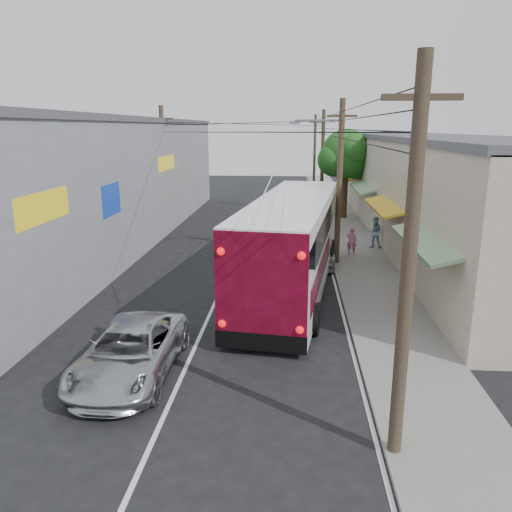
{
  "coord_description": "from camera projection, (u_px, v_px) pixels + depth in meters",
  "views": [
    {
      "loc": [
        2.98,
        -11.32,
        6.69
      ],
      "look_at": [
        1.53,
        8.23,
        1.62
      ],
      "focal_mm": 35.0,
      "sensor_mm": 36.0,
      "label": 1
    }
  ],
  "objects": [
    {
      "name": "ground",
      "position": [
        173.0,
        395.0,
        12.82
      ],
      "size": [
        120.0,
        120.0,
        0.0
      ],
      "primitive_type": "plane",
      "color": "black",
      "rests_on": "ground"
    },
    {
      "name": "sidewalk",
      "position": [
        348.0,
        235.0,
        31.65
      ],
      "size": [
        3.0,
        80.0,
        0.12
      ],
      "primitive_type": "cube",
      "color": "slate",
      "rests_on": "ground"
    },
    {
      "name": "building_right",
      "position": [
        416.0,
        183.0,
        32.49
      ],
      "size": [
        7.09,
        40.0,
        6.25
      ],
      "color": "#C0B799",
      "rests_on": "ground"
    },
    {
      "name": "building_left",
      "position": [
        101.0,
        179.0,
        29.89
      ],
      "size": [
        7.2,
        36.0,
        7.25
      ],
      "color": "gray",
      "rests_on": "ground"
    },
    {
      "name": "utility_poles",
      "position": [
        296.0,
        169.0,
        31.19
      ],
      "size": [
        11.8,
        45.28,
        8.0
      ],
      "color": "#473828",
      "rests_on": "ground"
    },
    {
      "name": "street_tree",
      "position": [
        347.0,
        156.0,
        36.28
      ],
      "size": [
        4.4,
        4.0,
        6.6
      ],
      "color": "#3F2B19",
      "rests_on": "ground"
    },
    {
      "name": "coach_bus",
      "position": [
        293.0,
        242.0,
        20.9
      ],
      "size": [
        4.58,
        13.74,
        3.89
      ],
      "rotation": [
        0.0,
        0.0,
        -0.13
      ],
      "color": "white",
      "rests_on": "ground"
    },
    {
      "name": "jeepney",
      "position": [
        131.0,
        352.0,
        13.71
      ],
      "size": [
        2.42,
        5.13,
        1.42
      ],
      "primitive_type": "imported",
      "rotation": [
        0.0,
        0.0,
        -0.01
      ],
      "color": "silver",
      "rests_on": "ground"
    },
    {
      "name": "parked_suv",
      "position": [
        308.0,
        247.0,
        25.35
      ],
      "size": [
        2.59,
        5.46,
        1.54
      ],
      "primitive_type": "imported",
      "rotation": [
        0.0,
        0.0,
        0.08
      ],
      "color": "#9998A0",
      "rests_on": "ground"
    },
    {
      "name": "parked_car_mid",
      "position": [
        315.0,
        219.0,
        33.16
      ],
      "size": [
        2.48,
        4.87,
        1.59
      ],
      "primitive_type": "imported",
      "rotation": [
        0.0,
        0.0,
        -0.13
      ],
      "color": "#232226",
      "rests_on": "ground"
    },
    {
      "name": "parked_car_far",
      "position": [
        311.0,
        197.0,
        43.77
      ],
      "size": [
        2.11,
        4.76,
        1.52
      ],
      "primitive_type": "imported",
      "rotation": [
        0.0,
        0.0,
        -0.11
      ],
      "color": "black",
      "rests_on": "ground"
    },
    {
      "name": "pedestrian_near",
      "position": [
        352.0,
        241.0,
        26.36
      ],
      "size": [
        0.61,
        0.47,
        1.49
      ],
      "primitive_type": "imported",
      "rotation": [
        0.0,
        0.0,
        2.92
      ],
      "color": "#C86A8C",
      "rests_on": "sidewalk"
    },
    {
      "name": "pedestrian_far",
      "position": [
        375.0,
        232.0,
        27.98
      ],
      "size": [
        0.89,
        0.72,
        1.74
      ],
      "primitive_type": "imported",
      "rotation": [
        0.0,
        0.0,
        3.06
      ],
      "color": "#90B6D2",
      "rests_on": "sidewalk"
    }
  ]
}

